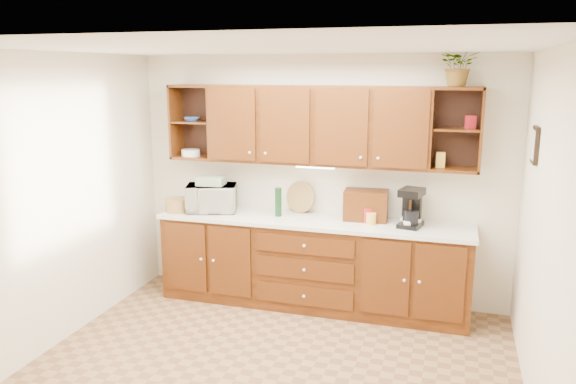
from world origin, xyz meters
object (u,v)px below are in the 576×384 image
Objects in this scene: potted_plant at (459,65)px; microwave at (212,198)px; bread_box at (366,205)px; coffee_maker at (411,208)px.

microwave is at bearing -177.89° from potted_plant.
coffee_maker is at bearing -17.77° from bread_box.
coffee_maker is (0.46, -0.12, 0.03)m from bread_box.
potted_plant reaches higher than microwave.
coffee_maker is 0.99× the size of potted_plant.
coffee_maker is 1.41m from potted_plant.
bread_box is at bearing 178.76° from coffee_maker.
potted_plant is (2.48, 0.09, 1.40)m from microwave.
potted_plant is (0.83, -0.04, 1.39)m from bread_box.
coffee_maker reaches higher than bread_box.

